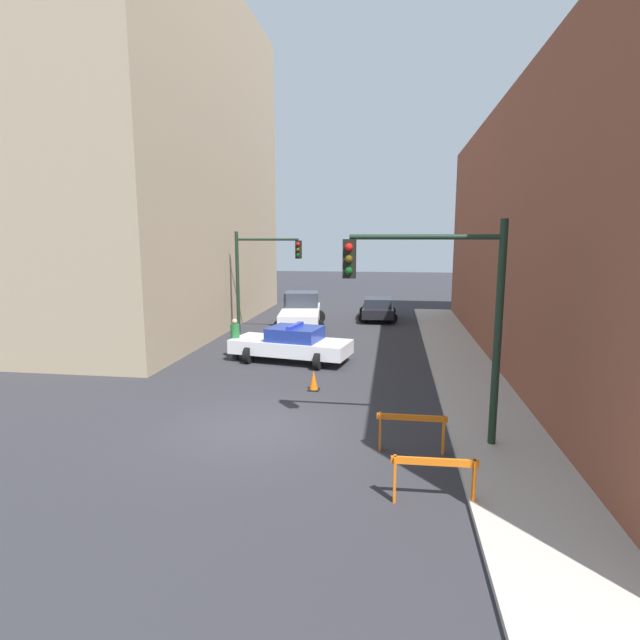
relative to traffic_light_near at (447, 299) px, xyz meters
name	(u,v)px	position (x,y,z in m)	size (l,w,h in m)	color
ground_plane	(253,428)	(-4.73, 0.38, -3.53)	(120.00, 120.00, 0.00)	#2D2D33
sidewalk_right	(501,440)	(1.47, 0.38, -3.47)	(2.40, 44.00, 0.12)	#B2ADA3
building_corner_left	(106,162)	(-16.73, 14.38, 5.39)	(14.00, 20.00, 17.85)	tan
traffic_light_near	(447,299)	(0.00, 0.00, 0.00)	(3.64, 0.35, 5.20)	black
traffic_light_far	(258,267)	(-8.03, 13.13, -0.13)	(3.44, 0.35, 5.20)	black
police_car	(292,344)	(-5.15, 7.48, -2.81)	(4.97, 2.91, 1.52)	white
white_truck	(301,312)	(-6.14, 14.76, -2.62)	(3.08, 5.61, 1.90)	silver
parked_car_near	(378,308)	(-2.09, 18.34, -2.86)	(2.38, 4.36, 1.31)	black
pedestrian_crossing	(235,338)	(-7.51, 7.56, -2.67)	(0.50, 0.50, 1.66)	black
barrier_front	(434,473)	(-0.38, -2.74, -2.91)	(1.60, 0.20, 0.90)	orange
barrier_mid	(412,427)	(-0.71, -0.49, -2.91)	(1.60, 0.16, 0.90)	orange
traffic_cone	(314,381)	(-3.69, 3.84, -3.21)	(0.36, 0.36, 0.66)	black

